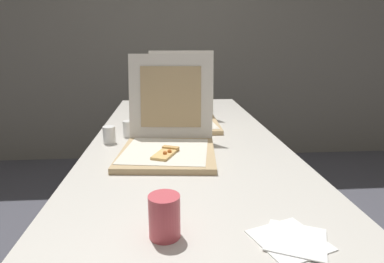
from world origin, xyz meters
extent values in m
cube|color=gray|center=(0.00, 2.41, 1.30)|extent=(10.00, 0.10, 2.60)
cube|color=beige|center=(0.00, 0.55, 0.74)|extent=(0.85, 2.00, 0.03)
cylinder|color=gray|center=(-0.35, 1.48, 0.36)|extent=(0.04, 0.04, 0.72)
cylinder|color=gray|center=(0.35, 1.48, 0.36)|extent=(0.04, 0.04, 0.72)
cube|color=tan|center=(-0.09, 0.26, 0.76)|extent=(0.40, 0.40, 0.02)
cube|color=silver|center=(-0.09, 0.26, 0.77)|extent=(0.37, 0.37, 0.00)
cube|color=silver|center=(-0.07, 0.47, 0.95)|extent=(0.37, 0.10, 0.36)
cube|color=tan|center=(-0.07, 0.46, 0.95)|extent=(0.27, 0.07, 0.26)
cube|color=#E0B266|center=(-0.10, 0.20, 0.78)|extent=(0.10, 0.14, 0.01)
cube|color=tan|center=(-0.07, 0.26, 0.78)|extent=(0.07, 0.05, 0.02)
sphere|color=orange|center=(-0.08, 0.21, 0.79)|extent=(0.02, 0.02, 0.02)
sphere|color=orange|center=(-0.10, 0.19, 0.79)|extent=(0.02, 0.02, 0.02)
cube|color=tan|center=(0.00, 0.72, 0.76)|extent=(0.37, 0.37, 0.02)
cube|color=silver|center=(-0.01, 0.72, 0.77)|extent=(0.35, 0.35, 0.00)
cube|color=silver|center=(0.00, 0.92, 0.96)|extent=(0.37, 0.03, 0.36)
cube|color=tan|center=(0.00, 0.91, 0.96)|extent=(0.26, 0.02, 0.26)
cylinder|color=white|center=(-0.02, 0.75, 0.80)|extent=(0.03, 0.03, 0.00)
cylinder|color=white|center=(-0.01, 0.75, 0.79)|extent=(0.01, 0.00, 0.03)
cylinder|color=white|center=(-0.02, 0.76, 0.79)|extent=(0.00, 0.00, 0.03)
cylinder|color=white|center=(-0.02, 0.74, 0.79)|extent=(0.00, 0.00, 0.03)
cylinder|color=white|center=(-0.27, 0.55, 0.79)|extent=(0.05, 0.05, 0.07)
cylinder|color=white|center=(-0.34, 0.46, 0.79)|extent=(0.05, 0.05, 0.07)
cylinder|color=#D14C56|center=(-0.09, -0.28, 0.80)|extent=(0.07, 0.07, 0.10)
cube|color=white|center=(0.18, -0.32, 0.75)|extent=(0.18, 0.18, 0.00)
cube|color=white|center=(0.20, -0.32, 0.76)|extent=(0.17, 0.17, 0.00)
camera|label=1|loc=(-0.08, -0.94, 1.18)|focal=30.25mm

